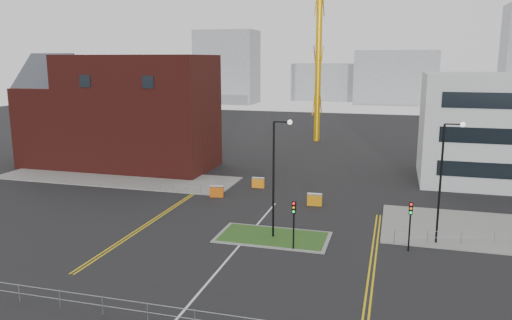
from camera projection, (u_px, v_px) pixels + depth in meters
The scene contains 22 objects.
ground at pixel (212, 278), 31.44m from camera, with size 200.00×200.00×0.00m, color black.
pavement_left at pixel (117, 178), 57.48m from camera, with size 28.00×8.00×0.12m, color slate.
island_kerb at pixel (273, 237), 38.45m from camera, with size 8.60×4.60×0.08m, color slate.
grass_island at pixel (273, 237), 38.44m from camera, with size 8.00×4.00×0.12m, color #224818.
brick_building at pixel (118, 113), 62.57m from camera, with size 24.20×10.07×14.24m.
streetlamp_island at pixel (276, 169), 37.32m from camera, with size 1.46×0.36×9.18m.
streetlamp_right_near at pixel (444, 173), 36.03m from camera, with size 1.46×0.36×9.18m.
traffic_light_island at pixel (294, 216), 35.51m from camera, with size 0.28×0.33×3.65m.
traffic_light_right at pixel (410, 217), 35.28m from camera, with size 0.28×0.33×3.65m.
railing_front at pixel (171, 312), 25.62m from camera, with size 24.05×0.05×1.10m.
railing_left at pixel (173, 186), 51.18m from camera, with size 6.05×0.05×1.10m.
centre_line at pixel (223, 265), 33.32m from camera, with size 0.15×30.00×0.01m, color silver.
yellow_left_a at pixel (155, 218), 43.25m from camera, with size 0.12×24.00×0.01m, color gold.
yellow_left_b at pixel (159, 218), 43.17m from camera, with size 0.12×24.00×0.01m, color gold.
yellow_right_a at pixel (371, 258), 34.58m from camera, with size 0.12×20.00×0.01m, color gold.
yellow_right_b at pixel (376, 258), 34.50m from camera, with size 0.12×20.00×0.01m, color gold.
skyline_a at pixel (227, 67), 153.05m from camera, with size 18.00×12.00×22.00m, color gray.
skyline_b at pixel (395, 78), 149.85m from camera, with size 24.00×12.00×16.00m, color gray.
skyline_d at pixel (339, 82), 164.45m from camera, with size 30.00×12.00×12.00m, color gray.
barrier_left at pixel (217, 191), 49.67m from camera, with size 1.41×0.72×1.14m.
barrier_mid at pixel (258, 182), 53.26m from camera, with size 1.32×0.49×1.10m.
barrier_right at pixel (315, 199), 46.76m from camera, with size 1.40×0.54×1.16m.
Camera 1 is at (10.59, -27.49, 13.54)m, focal length 35.00 mm.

